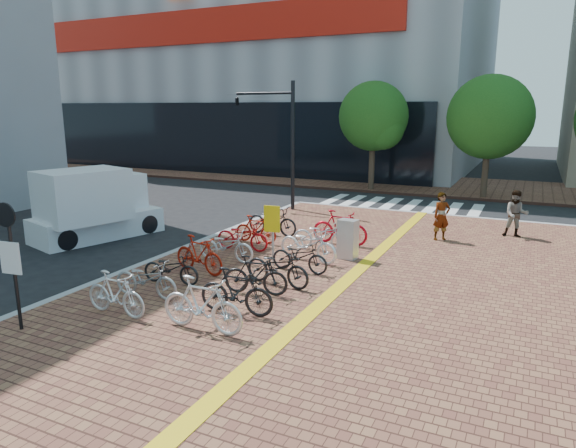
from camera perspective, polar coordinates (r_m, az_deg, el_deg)
The scene contains 30 objects.
ground at distance 13.07m, azimuth -4.70°, elevation -8.15°, with size 120.00×120.00×0.00m, color black.
sidewalk at distance 7.86m, azimuth -4.10°, elevation -22.98°, with size 14.00×34.00×0.15m, color brown.
tactile_strip at distance 8.27m, azimuth -10.55°, elevation -20.47°, with size 0.40×34.00×0.01m, color gold.
kerb_north at distance 23.19m, azimuth 17.13°, elevation 0.83°, with size 14.00×0.25×0.15m, color gray.
far_sidewalk at distance 32.44m, azimuth 14.35°, elevation 4.28°, with size 70.00×8.00×0.15m, color brown.
crosswalk at distance 25.59m, azimuth 12.29°, elevation 2.03°, with size 7.50×4.00×0.01m.
street_trees at distance 27.99m, azimuth 23.64°, elevation 10.61°, with size 16.20×4.60×6.35m.
bike_0 at distance 12.06m, azimuth -18.61°, elevation -7.34°, with size 0.47×1.67×1.00m, color white.
bike_1 at distance 12.96m, azimuth -15.49°, elevation -5.90°, with size 0.61×1.75×0.92m, color #A2A1A6.
bike_2 at distance 13.79m, azimuth -12.87°, elevation -4.80°, with size 0.56×1.60×0.84m, color black.
bike_3 at distance 14.48m, azimuth -9.87°, elevation -3.36°, with size 0.50×1.76×1.06m, color #AB1C0C.
bike_4 at distance 15.49m, azimuth -6.89°, elevation -2.38°, with size 0.64×1.83×0.96m, color silver.
bike_5 at distance 16.62m, azimuth -5.10°, elevation -1.32°, with size 0.63×1.80×0.95m, color red.
bike_6 at distance 17.51m, azimuth -3.60°, elevation -0.57°, with size 0.44×1.56×0.94m, color red.
bike_7 at distance 18.56m, azimuth -1.74°, elevation 0.40°, with size 0.70×2.00×1.05m, color black.
bike_8 at distance 10.77m, azimuth -9.54°, elevation -8.80°, with size 0.55×1.94×1.16m, color silver.
bike_9 at distance 11.54m, azimuth -5.77°, elevation -7.45°, with size 0.50×1.77×1.06m, color black.
bike_10 at distance 12.69m, azimuth -3.63°, elevation -5.69°, with size 0.46×1.65×0.99m, color black.
bike_11 at distance 13.31m, azimuth -1.16°, elevation -4.77°, with size 0.66×1.89×0.99m, color black.
bike_12 at distance 14.39m, azimuth 1.30°, elevation -3.61°, with size 0.59×1.70×0.89m, color black.
bike_13 at distance 15.40m, azimuth 2.26°, elevation -2.23°, with size 0.69×1.99×1.05m, color white.
bike_14 at distance 16.57m, azimuth 3.74°, elevation -1.24°, with size 0.66×1.91×1.00m, color silver.
bike_15 at distance 17.32m, azimuth 5.79°, elevation -0.39°, with size 0.55×1.93×1.16m, color red.
pedestrian_a at distance 18.53m, azimuth 16.69°, elevation 0.82°, with size 0.61×0.40×1.68m, color gray.
pedestrian_b at distance 19.89m, azimuth 24.01°, elevation 1.03°, with size 0.81×0.63×1.67m, color #4A4F5D.
utility_box at distance 15.71m, azimuth 6.66°, elevation -1.69°, with size 0.56×0.40×1.21m, color silver.
yellow_sign at distance 14.77m, azimuth -1.75°, elevation -0.04°, with size 0.48×0.14×1.78m.
notice_sign at distance 11.74m, azimuth -28.47°, elevation -2.65°, with size 0.50×0.14×2.70m.
traffic_light_pole at distance 23.50m, azimuth -2.40°, elevation 11.31°, with size 3.04×1.17×5.65m.
box_truck at distance 19.89m, azimuth -20.76°, elevation 1.98°, with size 3.08×4.81×2.58m.
Camera 1 is at (6.22, -10.51, 4.67)m, focal length 32.00 mm.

